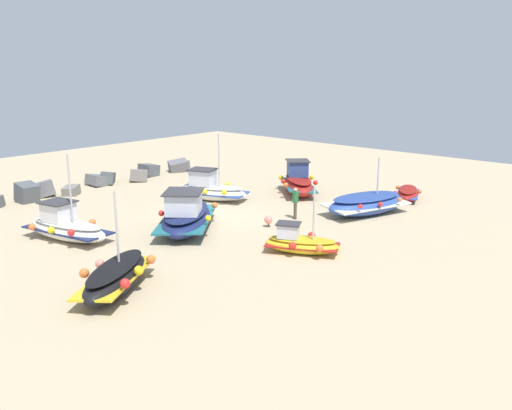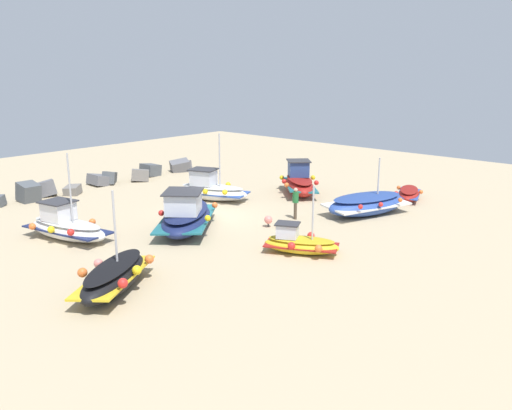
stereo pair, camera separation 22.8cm
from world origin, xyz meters
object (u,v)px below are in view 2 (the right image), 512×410
(fishing_boat_1, at_px, (367,204))
(person_walking, at_px, (295,201))
(mooring_buoy_1, at_px, (268,220))
(fishing_boat_3, at_px, (409,194))
(fishing_boat_7, at_px, (211,189))
(fishing_boat_5, at_px, (300,243))
(fishing_boat_6, at_px, (66,226))
(fishing_boat_2, at_px, (299,183))
(fishing_boat_4, at_px, (186,216))
(fishing_boat_0, at_px, (114,276))

(fishing_boat_1, distance_m, person_walking, 3.96)
(mooring_buoy_1, bearing_deg, person_walking, -2.51)
(fishing_boat_1, bearing_deg, fishing_boat_3, -163.73)
(person_walking, bearing_deg, fishing_boat_1, -172.39)
(mooring_buoy_1, bearing_deg, fishing_boat_1, -24.21)
(fishing_boat_7, bearing_deg, fishing_boat_5, 137.07)
(fishing_boat_1, distance_m, fishing_boat_3, 4.55)
(fishing_boat_1, height_order, fishing_boat_6, fishing_boat_6)
(fishing_boat_6, relative_size, mooring_buoy_1, 8.25)
(fishing_boat_2, distance_m, fishing_boat_4, 9.72)
(fishing_boat_6, bearing_deg, fishing_boat_5, -159.93)
(mooring_buoy_1, bearing_deg, fishing_boat_0, -173.89)
(fishing_boat_7, distance_m, person_walking, 6.23)
(fishing_boat_5, bearing_deg, fishing_boat_2, -79.03)
(fishing_boat_2, bearing_deg, person_walking, 169.54)
(fishing_boat_0, bearing_deg, fishing_boat_4, 177.06)
(fishing_boat_0, bearing_deg, person_walking, 152.37)
(fishing_boat_7, bearing_deg, fishing_boat_6, 71.85)
(fishing_boat_6, distance_m, fishing_boat_7, 9.48)
(fishing_boat_4, height_order, fishing_boat_5, fishing_boat_5)
(fishing_boat_2, relative_size, fishing_boat_5, 1.27)
(fishing_boat_4, bearing_deg, fishing_boat_2, 145.04)
(fishing_boat_2, relative_size, fishing_boat_6, 0.92)
(fishing_boat_3, distance_m, person_walking, 8.16)
(fishing_boat_2, bearing_deg, fishing_boat_4, 137.70)
(fishing_boat_3, xyz_separation_m, fishing_boat_6, (-17.34, 8.20, 0.22))
(fishing_boat_0, distance_m, fishing_boat_3, 19.32)
(fishing_boat_1, relative_size, fishing_boat_2, 1.20)
(fishing_boat_4, bearing_deg, fishing_boat_5, 61.65)
(fishing_boat_1, xyz_separation_m, fishing_boat_4, (-8.29, 4.96, 0.15))
(fishing_boat_3, height_order, person_walking, person_walking)
(fishing_boat_4, distance_m, person_walking, 5.74)
(fishing_boat_0, height_order, mooring_buoy_1, fishing_boat_0)
(fishing_boat_3, distance_m, mooring_buoy_1, 10.12)
(fishing_boat_0, relative_size, fishing_boat_4, 0.80)
(fishing_boat_4, xyz_separation_m, person_walking, (5.07, -2.68, 0.24))
(fishing_boat_1, relative_size, fishing_boat_6, 1.10)
(fishing_boat_0, distance_m, fishing_boat_5, 7.90)
(fishing_boat_5, bearing_deg, fishing_boat_6, 4.91)
(person_walking, bearing_deg, mooring_buoy_1, 40.31)
(fishing_boat_4, relative_size, fishing_boat_5, 1.62)
(fishing_boat_0, xyz_separation_m, fishing_boat_7, (11.39, 7.14, 0.07))
(fishing_boat_5, xyz_separation_m, mooring_buoy_1, (1.94, 3.43, -0.06))
(fishing_boat_0, height_order, fishing_boat_1, fishing_boat_0)
(mooring_buoy_1, bearing_deg, fishing_boat_6, 143.06)
(fishing_boat_3, relative_size, person_walking, 1.97)
(fishing_boat_5, distance_m, fishing_boat_7, 10.31)
(fishing_boat_1, height_order, fishing_boat_2, fishing_boat_1)
(fishing_boat_7, bearing_deg, fishing_boat_4, 104.56)
(fishing_boat_2, distance_m, fishing_boat_6, 14.42)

